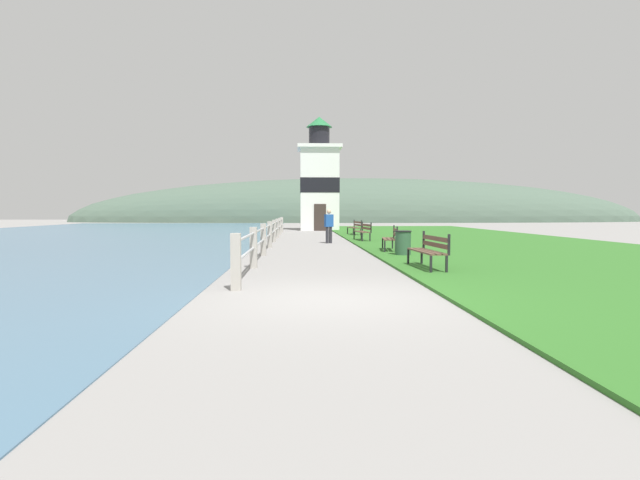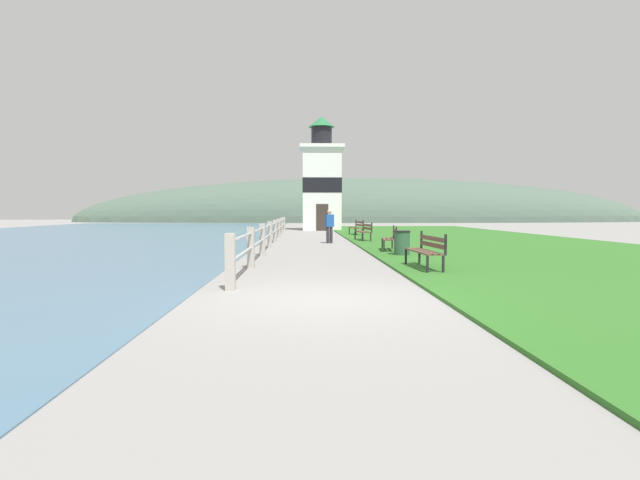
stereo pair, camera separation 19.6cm
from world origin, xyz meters
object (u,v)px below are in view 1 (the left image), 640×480
object	(u,v)px
park_bench_near	(430,248)
park_bench_by_lighthouse	(355,227)
person_strolling	(329,225)
park_bench_midway	(391,237)
lighthouse	(319,182)
trash_bin	(403,243)
park_bench_far	(364,230)

from	to	relation	value
park_bench_near	park_bench_by_lighthouse	world-z (taller)	same
person_strolling	park_bench_by_lighthouse	bearing A→B (deg)	-38.43
park_bench_by_lighthouse	park_bench_midway	bearing A→B (deg)	82.26
lighthouse	person_strolling	bearing A→B (deg)	-90.78
park_bench_near	person_strolling	distance (m)	10.64
lighthouse	trash_bin	size ratio (longest dim) A/B	10.35
person_strolling	park_bench_far	bearing A→B (deg)	-75.29
park_bench_near	trash_bin	xyz separation A→B (m)	(0.12, 3.71, -0.12)
lighthouse	trash_bin	bearing A→B (deg)	-85.52
park_bench_by_lighthouse	lighthouse	xyz separation A→B (m)	(-1.83, 8.68, 3.16)
park_bench_by_lighthouse	park_bench_near	bearing A→B (deg)	82.15
trash_bin	lighthouse	bearing A→B (deg)	94.48
park_bench_far	park_bench_by_lighthouse	bearing A→B (deg)	-98.25
park_bench_far	person_strolling	distance (m)	2.25
park_bench_by_lighthouse	trash_bin	distance (m)	13.99
park_bench_midway	trash_bin	world-z (taller)	park_bench_midway
park_bench_by_lighthouse	lighthouse	world-z (taller)	lighthouse
park_bench_far	trash_bin	world-z (taller)	park_bench_far
park_bench_midway	park_bench_by_lighthouse	bearing A→B (deg)	-83.55
park_bench_far	park_bench_near	bearing A→B (deg)	84.94
park_bench_by_lighthouse	trash_bin	world-z (taller)	park_bench_by_lighthouse
trash_bin	park_bench_midway	bearing A→B (deg)	91.26
park_bench_near	lighthouse	bearing A→B (deg)	-89.41
park_bench_far	trash_bin	size ratio (longest dim) A/B	2.29
park_bench_midway	person_strolling	bearing A→B (deg)	-61.56
park_bench_midway	park_bench_far	world-z (taller)	same
park_bench_midway	park_bench_far	bearing A→B (deg)	-81.45
park_bench_far	lighthouse	size ratio (longest dim) A/B	0.22
park_bench_near	person_strolling	world-z (taller)	person_strolling
park_bench_midway	person_strolling	size ratio (longest dim) A/B	1.09
person_strolling	trash_bin	world-z (taller)	person_strolling
park_bench_by_lighthouse	person_strolling	xyz separation A→B (m)	(-2.04, -7.22, 0.30)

